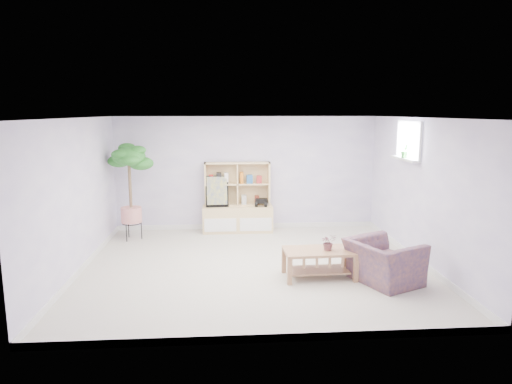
{
  "coord_description": "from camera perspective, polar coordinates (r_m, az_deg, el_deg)",
  "views": [
    {
      "loc": [
        -0.48,
        -7.11,
        2.49
      ],
      "look_at": [
        0.08,
        0.66,
        1.12
      ],
      "focal_mm": 32.0,
      "sensor_mm": 36.0,
      "label": 1
    }
  ],
  "objects": [
    {
      "name": "floor_tree",
      "position": [
        9.2,
        -15.44,
        -0.02
      ],
      "size": [
        0.75,
        0.75,
        1.9
      ],
      "primitive_type": null,
      "rotation": [
        0.0,
        0.0,
        0.07
      ],
      "color": "#26712A",
      "rests_on": "floor"
    },
    {
      "name": "table_plant",
      "position": [
        6.98,
        9.03,
        -6.2
      ],
      "size": [
        0.27,
        0.25,
        0.25
      ],
      "primitive_type": "imported",
      "rotation": [
        0.0,
        0.0,
        0.29
      ],
      "color": "#225629",
      "rests_on": "coffee_table"
    },
    {
      "name": "poster",
      "position": [
        9.44,
        -4.9,
        0.07
      ],
      "size": [
        0.47,
        0.13,
        0.65
      ],
      "primitive_type": null,
      "rotation": [
        0.0,
        0.0,
        0.04
      ],
      "color": "yellow",
      "rests_on": "storage_unit"
    },
    {
      "name": "ceiling",
      "position": [
        7.12,
        -0.23,
        9.26
      ],
      "size": [
        5.5,
        5.0,
        0.01
      ],
      "primitive_type": "cube",
      "color": "white",
      "rests_on": "walls"
    },
    {
      "name": "window",
      "position": [
        8.36,
        18.6,
        6.11
      ],
      "size": [
        0.1,
        0.98,
        0.68
      ],
      "primitive_type": null,
      "color": "#BCD7F9",
      "rests_on": "walls"
    },
    {
      "name": "sill_plant",
      "position": [
        8.37,
        18.09,
        4.91
      ],
      "size": [
        0.14,
        0.12,
        0.24
      ],
      "primitive_type": "imported",
      "rotation": [
        0.0,
        0.0,
        0.11
      ],
      "color": "#26712A",
      "rests_on": "window_sill"
    },
    {
      "name": "window_sill",
      "position": [
        8.36,
        18.1,
        3.93
      ],
      "size": [
        0.14,
        1.0,
        0.04
      ],
      "primitive_type": "cube",
      "color": "silver",
      "rests_on": "walls"
    },
    {
      "name": "storage_unit",
      "position": [
        9.52,
        -2.32,
        -0.69
      ],
      "size": [
        1.46,
        0.49,
        1.46
      ],
      "primitive_type": null,
      "color": "beige",
      "rests_on": "floor"
    },
    {
      "name": "toy_truck",
      "position": [
        9.51,
        0.68,
        -1.24
      ],
      "size": [
        0.39,
        0.3,
        0.19
      ],
      "primitive_type": null,
      "rotation": [
        0.0,
        0.0,
        -0.17
      ],
      "color": "black",
      "rests_on": "storage_unit"
    },
    {
      "name": "walls",
      "position": [
        7.24,
        -0.22,
        -0.28
      ],
      "size": [
        5.51,
        5.01,
        2.4
      ],
      "color": "#B4A9D6",
      "rests_on": "floor"
    },
    {
      "name": "floor",
      "position": [
        7.55,
        -0.22,
        -9.28
      ],
      "size": [
        5.5,
        5.0,
        0.01
      ],
      "primitive_type": "cube",
      "color": "#BAB3A2",
      "rests_on": "ground"
    },
    {
      "name": "coffee_table",
      "position": [
        7.08,
        7.87,
        -8.85
      ],
      "size": [
        1.08,
        0.61,
        0.43
      ],
      "primitive_type": null,
      "rotation": [
        0.0,
        0.0,
        0.03
      ],
      "color": "#8C5C3E",
      "rests_on": "floor"
    },
    {
      "name": "baseboard",
      "position": [
        7.53,
        -0.22,
        -8.92
      ],
      "size": [
        5.5,
        5.0,
        0.1
      ],
      "primitive_type": null,
      "color": "silver",
      "rests_on": "floor"
    },
    {
      "name": "armchair",
      "position": [
        7.02,
        15.66,
        -8.06
      ],
      "size": [
        1.18,
        1.24,
        0.72
      ],
      "primitive_type": "imported",
      "rotation": [
        0.0,
        0.0,
        2.0
      ],
      "color": "navy",
      "rests_on": "floor"
    }
  ]
}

